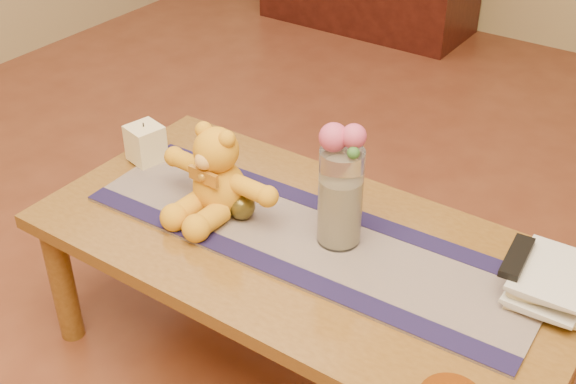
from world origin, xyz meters
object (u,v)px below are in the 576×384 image
Objects in this scene: bronze_ball at (242,206)px; glass_vase at (340,197)px; tv_remote at (517,257)px; book_bottom at (513,279)px; pillar_candle at (146,143)px; teddy_bear at (219,171)px.

glass_vase is at bearing 13.51° from bronze_ball.
tv_remote reaches higher than bronze_ball.
tv_remote is (0.00, -0.01, 0.07)m from book_bottom.
pillar_candle is 0.69× the size of tv_remote.
glass_vase is at bearing 12.93° from teddy_bear.
bronze_ball is (0.07, -0.00, -0.08)m from teddy_bear.
glass_vase is 0.28m from bronze_ball.
bronze_ball is 0.70m from book_bottom.
glass_vase reaches higher than book_bottom.
teddy_bear reaches higher than tv_remote.
book_bottom is at bearing 90.00° from tv_remote.
pillar_candle is 0.43× the size of glass_vase.
glass_vase reaches higher than teddy_bear.
bronze_ball is at bearing -10.29° from pillar_candle.
teddy_bear is 1.57× the size of book_bottom.
tv_remote reaches higher than book_bottom.
pillar_candle is (-0.34, 0.07, -0.06)m from teddy_bear.
pillar_candle reaches higher than tv_remote.
teddy_bear is 1.34× the size of glass_vase.
bronze_ball is at bearing -166.49° from glass_vase.
teddy_bear is 2.19× the size of tv_remote.
bronze_ball reaches higher than book_bottom.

